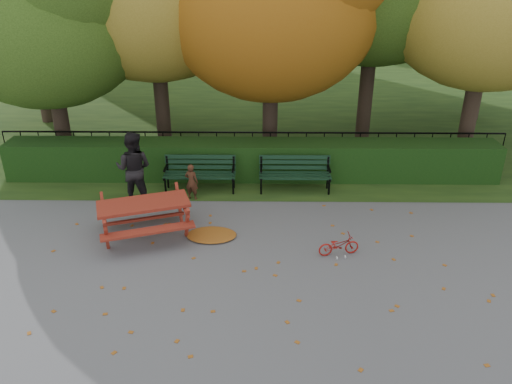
{
  "coord_description": "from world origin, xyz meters",
  "views": [
    {
      "loc": [
        0.27,
        -7.91,
        5.43
      ],
      "look_at": [
        0.15,
        1.44,
        1.0
      ],
      "focal_mm": 35.0,
      "sensor_mm": 36.0,
      "label": 1
    }
  ],
  "objects_px": {
    "bench_right": "(295,171)",
    "adult": "(134,169)",
    "bicycle": "(339,245)",
    "bench_left": "(200,171)",
    "child": "(192,182)",
    "picnic_table": "(144,210)"
  },
  "relations": [
    {
      "from": "adult",
      "to": "bench_right",
      "type": "bearing_deg",
      "value": -162.38
    },
    {
      "from": "bench_left",
      "to": "picnic_table",
      "type": "height_order",
      "value": "bench_left"
    },
    {
      "from": "bench_left",
      "to": "child",
      "type": "bearing_deg",
      "value": -104.45
    },
    {
      "from": "bench_left",
      "to": "picnic_table",
      "type": "xyz_separation_m",
      "value": [
        -0.9,
        -2.38,
        0.1
      ]
    },
    {
      "from": "bench_right",
      "to": "child",
      "type": "relative_size",
      "value": 1.97
    },
    {
      "from": "bench_left",
      "to": "bicycle",
      "type": "xyz_separation_m",
      "value": [
        3.11,
        -3.06,
        -0.3
      ]
    },
    {
      "from": "child",
      "to": "bicycle",
      "type": "xyz_separation_m",
      "value": [
        3.25,
        -2.51,
        -0.24
      ]
    },
    {
      "from": "bench_right",
      "to": "bicycle",
      "type": "height_order",
      "value": "bench_right"
    },
    {
      "from": "child",
      "to": "bicycle",
      "type": "distance_m",
      "value": 4.11
    },
    {
      "from": "bench_right",
      "to": "adult",
      "type": "bearing_deg",
      "value": -168.25
    },
    {
      "from": "bench_right",
      "to": "bicycle",
      "type": "distance_m",
      "value": 3.16
    },
    {
      "from": "adult",
      "to": "child",
      "type": "bearing_deg",
      "value": -163.56
    },
    {
      "from": "bench_right",
      "to": "adult",
      "type": "height_order",
      "value": "adult"
    },
    {
      "from": "bench_right",
      "to": "child",
      "type": "bearing_deg",
      "value": -167.65
    },
    {
      "from": "bench_right",
      "to": "picnic_table",
      "type": "height_order",
      "value": "bench_right"
    },
    {
      "from": "bench_left",
      "to": "child",
      "type": "height_order",
      "value": "child"
    },
    {
      "from": "child",
      "to": "adult",
      "type": "distance_m",
      "value": 1.4
    },
    {
      "from": "bench_left",
      "to": "picnic_table",
      "type": "distance_m",
      "value": 2.54
    },
    {
      "from": "picnic_table",
      "to": "bicycle",
      "type": "height_order",
      "value": "picnic_table"
    },
    {
      "from": "child",
      "to": "adult",
      "type": "bearing_deg",
      "value": 25.58
    },
    {
      "from": "bench_right",
      "to": "adult",
      "type": "distance_m",
      "value": 3.95
    },
    {
      "from": "bench_left",
      "to": "adult",
      "type": "xyz_separation_m",
      "value": [
        -1.45,
        -0.8,
        0.38
      ]
    }
  ]
}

